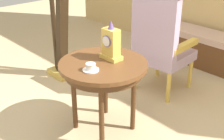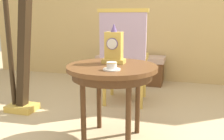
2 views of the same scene
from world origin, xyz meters
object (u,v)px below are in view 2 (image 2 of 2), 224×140
(teacup_left, at_px, (112,66))
(mantel_clock, at_px, (114,47))
(armchair, at_px, (124,57))
(window_bench, at_px, (131,69))
(side_table, at_px, (112,74))
(harp, at_px, (20,46))

(teacup_left, xyz_separation_m, mantel_clock, (-0.06, 0.27, 0.11))
(mantel_clock, bearing_deg, armchair, 97.40)
(armchair, bearing_deg, window_bench, 98.23)
(side_table, bearing_deg, teacup_left, -73.97)
(harp, distance_m, window_bench, 1.89)
(side_table, height_order, window_bench, side_table)
(armchair, bearing_deg, mantel_clock, -82.60)
(window_bench, bearing_deg, teacup_left, -81.42)
(teacup_left, height_order, window_bench, teacup_left)
(side_table, distance_m, window_bench, 1.98)
(side_table, relative_size, harp, 0.41)
(side_table, bearing_deg, window_bench, 97.90)
(mantel_clock, height_order, window_bench, mantel_clock)
(mantel_clock, relative_size, window_bench, 0.31)
(window_bench, bearing_deg, harp, -119.06)
(teacup_left, height_order, harp, harp)
(side_table, bearing_deg, mantel_clock, 98.36)
(harp, bearing_deg, teacup_left, -23.32)
(mantel_clock, bearing_deg, harp, 167.97)
(mantel_clock, relative_size, armchair, 0.29)
(harp, height_order, window_bench, harp)
(side_table, distance_m, mantel_clock, 0.23)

